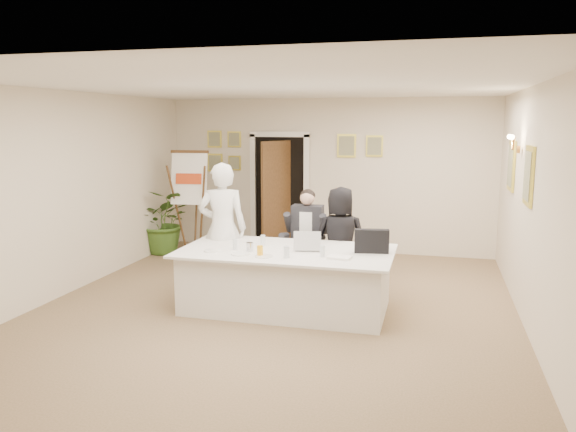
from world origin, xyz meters
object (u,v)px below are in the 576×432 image
(standing_woman, at_px, (340,240))
(laptop_bag, at_px, (372,241))
(seated_man, at_px, (307,237))
(flip_chart, at_px, (192,208))
(paper_stack, at_px, (339,257))
(standing_man, at_px, (223,229))
(potted_palm, at_px, (165,221))
(steel_jug, at_px, (250,247))
(conference_table, at_px, (286,279))
(oj_glass, at_px, (260,251))
(laptop, at_px, (309,239))

(standing_woman, bearing_deg, laptop_bag, 113.68)
(seated_man, distance_m, standing_woman, 0.62)
(flip_chart, distance_m, paper_stack, 4.12)
(flip_chart, relative_size, standing_man, 1.01)
(flip_chart, bearing_deg, potted_palm, 176.50)
(standing_woman, bearing_deg, steel_jug, 36.01)
(potted_palm, bearing_deg, flip_chart, -3.50)
(conference_table, relative_size, laptop_bag, 6.40)
(paper_stack, distance_m, steel_jug, 1.16)
(standing_woman, distance_m, laptop_bag, 0.92)
(standing_man, bearing_deg, conference_table, 140.32)
(conference_table, bearing_deg, steel_jug, -156.63)
(conference_table, height_order, paper_stack, paper_stack)
(potted_palm, distance_m, steel_jug, 3.65)
(seated_man, bearing_deg, oj_glass, -98.28)
(standing_man, bearing_deg, potted_palm, -62.26)
(potted_palm, bearing_deg, laptop_bag, -30.37)
(paper_stack, bearing_deg, steel_jug, 175.35)
(standing_man, distance_m, laptop_bag, 2.12)
(conference_table, height_order, laptop_bag, laptop_bag)
(oj_glass, distance_m, steel_jug, 0.31)
(conference_table, xyz_separation_m, laptop_bag, (1.06, 0.12, 0.53))
(conference_table, bearing_deg, seated_man, 89.78)
(flip_chart, bearing_deg, conference_table, -45.44)
(flip_chart, relative_size, laptop_bag, 4.39)
(standing_woman, xyz_separation_m, potted_palm, (-3.48, 1.60, -0.16))
(conference_table, distance_m, standing_man, 1.25)
(paper_stack, bearing_deg, conference_table, 159.17)
(paper_stack, relative_size, oj_glass, 2.09)
(laptop_bag, bearing_deg, conference_table, 176.60)
(standing_woman, height_order, laptop, standing_woman)
(laptop, bearing_deg, standing_man, 154.14)
(laptop_bag, relative_size, oj_glass, 3.23)
(standing_man, relative_size, steel_jug, 16.64)
(paper_stack, bearing_deg, seated_man, 116.85)
(steel_jug, bearing_deg, oj_glass, -47.89)
(flip_chart, height_order, potted_palm, flip_chart)
(conference_table, height_order, seated_man, seated_man)
(laptop_bag, bearing_deg, seated_man, 125.87)
(potted_palm, height_order, paper_stack, potted_palm)
(conference_table, xyz_separation_m, paper_stack, (0.73, -0.28, 0.40))
(flip_chart, relative_size, laptop, 5.14)
(laptop, xyz_separation_m, steel_jug, (-0.70, -0.28, -0.08))
(conference_table, relative_size, steel_jug, 24.43)
(seated_man, distance_m, laptop_bag, 1.49)
(seated_man, bearing_deg, conference_table, -90.42)
(standing_woman, height_order, paper_stack, standing_woman)
(laptop_bag, relative_size, paper_stack, 1.54)
(standing_woman, bearing_deg, laptop, 59.57)
(laptop, bearing_deg, potted_palm, 133.31)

